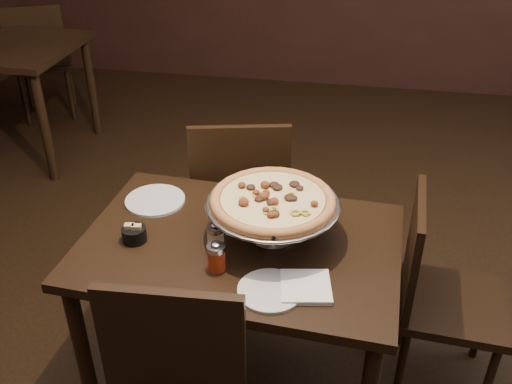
# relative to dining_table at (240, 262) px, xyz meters

# --- Properties ---
(room) EXTENTS (6.04, 7.04, 2.84)m
(room) POSITION_rel_dining_table_xyz_m (0.14, 0.01, 0.79)
(room) COLOR black
(room) RESTS_ON ground
(dining_table) EXTENTS (1.17, 0.82, 0.71)m
(dining_table) POSITION_rel_dining_table_xyz_m (0.00, 0.00, 0.00)
(dining_table) COLOR black
(dining_table) RESTS_ON ground
(pizza_stand) EXTENTS (0.47, 0.47, 0.19)m
(pizza_stand) POSITION_rel_dining_table_xyz_m (0.11, 0.04, 0.25)
(pizza_stand) COLOR #AEAEB5
(pizza_stand) RESTS_ON dining_table
(parmesan_shaker) EXTENTS (0.06, 0.06, 0.11)m
(parmesan_shaker) POSITION_rel_dining_table_xyz_m (-0.07, -0.06, 0.14)
(parmesan_shaker) COLOR beige
(parmesan_shaker) RESTS_ON dining_table
(pepper_flake_shaker) EXTENTS (0.06, 0.06, 0.11)m
(pepper_flake_shaker) POSITION_rel_dining_table_xyz_m (-0.04, -0.17, 0.14)
(pepper_flake_shaker) COLOR maroon
(pepper_flake_shaker) RESTS_ON dining_table
(packet_caddy) EXTENTS (0.09, 0.09, 0.07)m
(packet_caddy) POSITION_rel_dining_table_xyz_m (-0.37, -0.06, 0.12)
(packet_caddy) COLOR black
(packet_caddy) RESTS_ON dining_table
(napkin_stack) EXTENTS (0.18, 0.18, 0.02)m
(napkin_stack) POSITION_rel_dining_table_xyz_m (0.26, -0.21, 0.10)
(napkin_stack) COLOR white
(napkin_stack) RESTS_ON dining_table
(plate_left) EXTENTS (0.24, 0.24, 0.01)m
(plate_left) POSITION_rel_dining_table_xyz_m (-0.38, 0.20, 0.10)
(plate_left) COLOR silver
(plate_left) RESTS_ON dining_table
(plate_near) EXTENTS (0.21, 0.21, 0.01)m
(plate_near) POSITION_rel_dining_table_xyz_m (0.15, -0.25, 0.10)
(plate_near) COLOR silver
(plate_near) RESTS_ON dining_table
(serving_spatula) EXTENTS (0.15, 0.15, 0.02)m
(serving_spatula) POSITION_rel_dining_table_xyz_m (0.18, -0.13, 0.25)
(serving_spatula) COLOR #AEAEB5
(serving_spatula) RESTS_ON pizza_stand
(chair_far) EXTENTS (0.52, 0.52, 0.93)m
(chair_far) POSITION_rel_dining_table_xyz_m (-0.13, 0.60, -0.11)
(chair_far) COLOR black
(chair_far) RESTS_ON ground
(chair_side) EXTENTS (0.42, 0.42, 0.85)m
(chair_side) POSITION_rel_dining_table_xyz_m (0.73, 0.15, -0.15)
(chair_side) COLOR black
(chair_side) RESTS_ON ground
(bg_chair_far) EXTENTS (0.57, 0.57, 0.92)m
(bg_chair_far) POSITION_rel_dining_table_xyz_m (-2.06, 2.33, -0.11)
(bg_chair_far) COLOR black
(bg_chair_far) RESTS_ON ground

